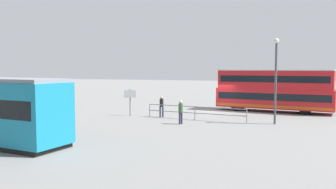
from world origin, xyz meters
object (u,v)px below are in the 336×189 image
(double_decker_bus, at_px, (274,90))
(pedestrian_near_railing, at_px, (162,105))
(street_lamp, at_px, (276,74))
(info_sign, at_px, (130,97))
(pedestrian_crossing, at_px, (181,110))

(double_decker_bus, relative_size, pedestrian_near_railing, 6.10)
(street_lamp, bearing_deg, pedestrian_near_railing, -4.09)
(info_sign, bearing_deg, pedestrian_near_railing, -179.54)
(pedestrian_crossing, bearing_deg, street_lamp, -160.56)
(pedestrian_near_railing, xyz_separation_m, street_lamp, (-9.04, 0.65, 2.64))
(double_decker_bus, bearing_deg, pedestrian_crossing, 58.66)
(pedestrian_near_railing, distance_m, pedestrian_crossing, 3.90)
(double_decker_bus, height_order, info_sign, double_decker_bus)
(info_sign, relative_size, street_lamp, 0.37)
(double_decker_bus, xyz_separation_m, pedestrian_near_railing, (8.62, 7.01, -0.98))
(pedestrian_near_railing, xyz_separation_m, info_sign, (2.87, 0.02, 0.55))
(double_decker_bus, height_order, street_lamp, street_lamp)
(pedestrian_near_railing, height_order, pedestrian_crossing, pedestrian_near_railing)
(pedestrian_near_railing, xyz_separation_m, pedestrian_crossing, (-2.57, 2.93, -0.01))
(pedestrian_near_railing, relative_size, info_sign, 0.77)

